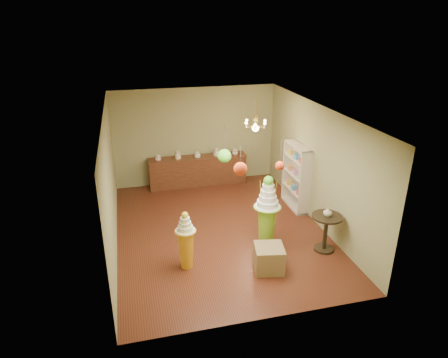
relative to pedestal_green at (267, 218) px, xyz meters
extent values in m
plane|color=#4F2315|center=(-0.84, 1.01, -0.76)|extent=(6.50, 6.50, 0.00)
plane|color=silver|center=(-0.84, 1.01, 2.24)|extent=(6.50, 6.50, 0.00)
cube|color=#96996A|center=(-0.84, 4.26, 0.74)|extent=(5.00, 0.04, 3.00)
cube|color=#96996A|center=(-0.84, -2.24, 0.74)|extent=(5.00, 0.04, 3.00)
cube|color=#96996A|center=(-3.34, 1.01, 0.74)|extent=(0.04, 6.50, 3.00)
cube|color=#96996A|center=(1.66, 1.01, 0.74)|extent=(0.04, 6.50, 3.00)
cone|color=#88C52B|center=(0.00, 0.00, -0.24)|extent=(0.56, 0.56, 1.03)
cylinder|color=white|center=(0.00, 0.00, 0.29)|extent=(0.76, 0.76, 0.03)
cylinder|color=white|center=(0.00, 0.00, 0.36)|extent=(0.62, 0.62, 0.13)
cylinder|color=white|center=(0.00, 0.00, 0.49)|extent=(0.50, 0.50, 0.13)
cylinder|color=white|center=(0.00, 0.00, 0.62)|extent=(0.41, 0.41, 0.13)
cylinder|color=white|center=(0.00, 0.00, 0.75)|extent=(0.34, 0.34, 0.13)
sphere|color=#51B627|center=(0.00, 0.00, 0.91)|extent=(0.21, 0.21, 0.21)
cone|color=orange|center=(-1.89, -0.34, -0.33)|extent=(0.44, 0.44, 0.87)
cylinder|color=white|center=(-1.89, -0.34, 0.12)|extent=(0.53, 0.53, 0.03)
cylinder|color=white|center=(-1.89, -0.34, 0.19)|extent=(0.40, 0.40, 0.09)
cylinder|color=white|center=(-1.89, -0.34, 0.28)|extent=(0.32, 0.32, 0.09)
cylinder|color=white|center=(-1.89, -0.34, 0.38)|extent=(0.25, 0.25, 0.09)
sphere|color=gold|center=(-1.89, -0.34, 0.48)|extent=(0.14, 0.14, 0.14)
cube|color=olive|center=(-0.23, -0.84, -0.49)|extent=(0.69, 0.69, 0.54)
cube|color=#572D1B|center=(-0.84, 3.98, -0.31)|extent=(3.00, 0.50, 0.90)
cube|color=#572D1B|center=(-0.84, 3.98, 0.15)|extent=(3.04, 0.54, 0.03)
cylinder|color=white|center=(-2.04, 3.98, 0.24)|extent=(0.18, 0.18, 0.16)
cylinder|color=white|center=(-1.44, 3.98, 0.28)|extent=(0.18, 0.18, 0.24)
cylinder|color=white|center=(-0.84, 3.98, 0.24)|extent=(0.18, 0.18, 0.16)
cylinder|color=white|center=(-0.24, 3.98, 0.28)|extent=(0.18, 0.18, 0.24)
cylinder|color=white|center=(0.36, 3.98, 0.24)|extent=(0.18, 0.18, 0.16)
cube|color=beige|center=(1.64, 1.81, 0.14)|extent=(0.04, 1.20, 1.80)
cube|color=beige|center=(1.48, 1.81, -0.26)|extent=(0.30, 1.14, 0.03)
cube|color=beige|center=(1.48, 1.81, 0.19)|extent=(0.30, 1.14, 0.03)
cube|color=beige|center=(1.48, 1.81, 0.64)|extent=(0.30, 1.14, 0.03)
cylinder|color=black|center=(1.26, -0.43, -0.74)|extent=(0.45, 0.45, 0.05)
cylinder|color=black|center=(1.26, -0.43, -0.34)|extent=(0.09, 0.09, 0.85)
cylinder|color=black|center=(1.26, -0.43, 0.09)|extent=(0.68, 0.68, 0.05)
imported|color=beige|center=(1.26, -0.43, 0.21)|extent=(0.24, 0.24, 0.20)
cylinder|color=#383228|center=(-1.03, -1.30, 2.00)|extent=(0.01, 0.01, 0.48)
sphere|color=#B53312|center=(-1.03, -1.30, 1.76)|extent=(0.24, 0.24, 0.24)
cylinder|color=#383228|center=(-1.01, -0.10, 1.92)|extent=(0.01, 0.01, 0.65)
sphere|color=#51B627|center=(-1.01, -0.10, 1.59)|extent=(0.28, 0.28, 0.28)
cylinder|color=#383228|center=(-0.22, -1.11, 1.96)|extent=(0.01, 0.01, 0.57)
sphere|color=#B53312|center=(-0.22, -1.11, 1.68)|extent=(0.17, 0.17, 0.17)
cylinder|color=gold|center=(0.37, 2.10, 1.99)|extent=(0.02, 0.02, 0.50)
cylinder|color=gold|center=(0.37, 2.10, 1.69)|extent=(0.10, 0.10, 0.30)
sphere|color=#E5B57E|center=(0.37, 2.10, 1.49)|extent=(0.18, 0.18, 0.18)
camera|label=1|loc=(-2.86, -7.47, 4.24)|focal=32.00mm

